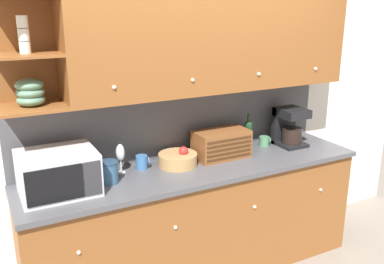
{
  "coord_description": "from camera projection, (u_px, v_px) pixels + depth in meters",
  "views": [
    {
      "loc": [
        -1.5,
        -3.09,
        2.2
      ],
      "look_at": [
        0.0,
        -0.22,
        1.21
      ],
      "focal_mm": 40.0,
      "sensor_mm": 36.0,
      "label": 1
    }
  ],
  "objects": [
    {
      "name": "mug",
      "position": [
        142.0,
        162.0,
        3.32
      ],
      "size": [
        0.1,
        0.09,
        0.11
      ],
      "color": "#38669E",
      "rests_on": "counter_unit"
    },
    {
      "name": "mug_blue_second",
      "position": [
        264.0,
        141.0,
        3.86
      ],
      "size": [
        0.1,
        0.09,
        0.09
      ],
      "color": "#4C845B",
      "rests_on": "counter_unit"
    },
    {
      "name": "bread_box",
      "position": [
        221.0,
        144.0,
        3.55
      ],
      "size": [
        0.45,
        0.26,
        0.23
      ],
      "color": "brown",
      "rests_on": "counter_unit"
    },
    {
      "name": "wall_back",
      "position": [
        178.0,
        115.0,
        3.57
      ],
      "size": [
        5.16,
        0.06,
        2.6
      ],
      "color": "white",
      "rests_on": "ground_plane"
    },
    {
      "name": "wine_bottle",
      "position": [
        248.0,
        133.0,
        3.75
      ],
      "size": [
        0.07,
        0.07,
        0.32
      ],
      "color": "#19381E",
      "rests_on": "counter_unit"
    },
    {
      "name": "microwave",
      "position": [
        58.0,
        173.0,
        2.88
      ],
      "size": [
        0.51,
        0.42,
        0.29
      ],
      "color": "silver",
      "rests_on": "counter_unit"
    },
    {
      "name": "upper_cabinets",
      "position": [
        209.0,
        44.0,
        3.28
      ],
      "size": [
        2.76,
        0.4,
        0.73
      ],
      "color": "brown",
      "rests_on": "backsplash_panel"
    },
    {
      "name": "fruit_basket",
      "position": [
        178.0,
        159.0,
        3.39
      ],
      "size": [
        0.31,
        0.31,
        0.16
      ],
      "color": "#A87F4C",
      "rests_on": "counter_unit"
    },
    {
      "name": "backsplash_panel",
      "position": [
        180.0,
        122.0,
        3.56
      ],
      "size": [
        2.76,
        0.01,
        0.58
      ],
      "color": "#4C4C51",
      "rests_on": "counter_unit"
    },
    {
      "name": "wine_glass",
      "position": [
        120.0,
        153.0,
        3.21
      ],
      "size": [
        0.07,
        0.07,
        0.23
      ],
      "color": "silver",
      "rests_on": "counter_unit"
    },
    {
      "name": "storage_canister",
      "position": [
        109.0,
        172.0,
        3.05
      ],
      "size": [
        0.14,
        0.14,
        0.16
      ],
      "color": "#33567A",
      "rests_on": "counter_unit"
    },
    {
      "name": "counter_unit",
      "position": [
        197.0,
        220.0,
        3.52
      ],
      "size": [
        2.78,
        0.65,
        0.95
      ],
      "color": "brown",
      "rests_on": "ground_plane"
    },
    {
      "name": "ground_plane",
      "position": [
        181.0,
        252.0,
        3.92
      ],
      "size": [
        24.0,
        24.0,
        0.0
      ],
      "primitive_type": "plane",
      "color": "slate"
    },
    {
      "name": "coffee_maker",
      "position": [
        289.0,
        126.0,
        3.85
      ],
      "size": [
        0.23,
        0.26,
        0.34
      ],
      "color": "black",
      "rests_on": "counter_unit"
    }
  ]
}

